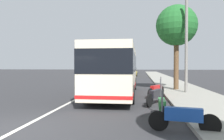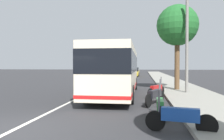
{
  "view_description": "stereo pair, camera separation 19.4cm",
  "coord_description": "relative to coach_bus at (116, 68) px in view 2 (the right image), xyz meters",
  "views": [
    {
      "loc": [
        -6.04,
        -3.79,
        1.98
      ],
      "look_at": [
        7.58,
        -1.97,
        1.72
      ],
      "focal_mm": 34.18,
      "sensor_mm": 36.0,
      "label": 1
    },
    {
      "loc": [
        -6.02,
        -3.98,
        1.98
      ],
      "look_at": [
        7.58,
        -1.97,
        1.72
      ],
      "focal_mm": 34.18,
      "sensor_mm": 36.0,
      "label": 2
    }
  ],
  "objects": [
    {
      "name": "car_side_street",
      "position": [
        25.8,
        -0.01,
        -1.09
      ],
      "size": [
        4.62,
        2.09,
        1.52
      ],
      "rotation": [
        0.0,
        0.0,
        -0.05
      ],
      "color": "gold",
      "rests_on": "ground"
    },
    {
      "name": "ground_plane",
      "position": [
        -8.43,
        2.14,
        -1.81
      ],
      "size": [
        220.0,
        220.0,
        0.0
      ],
      "primitive_type": "plane",
      "color": "#2D2D30"
    },
    {
      "name": "motorcycle_far_end",
      "position": [
        -0.74,
        -2.66,
        -1.33
      ],
      "size": [
        2.07,
        1.17,
        1.27
      ],
      "rotation": [
        0.0,
        0.0,
        -0.5
      ],
      "color": "black",
      "rests_on": "ground"
    },
    {
      "name": "car_far_distant",
      "position": [
        17.91,
        4.32,
        -1.05
      ],
      "size": [
        4.6,
        2.15,
        1.61
      ],
      "rotation": [
        0.0,
        0.0,
        3.21
      ],
      "color": "red",
      "rests_on": "ground"
    },
    {
      "name": "lane_divider_line",
      "position": [
        1.57,
        2.14,
        -1.81
      ],
      "size": [
        110.0,
        0.16,
        0.01
      ],
      "primitive_type": "cube",
      "color": "silver",
      "rests_on": "ground"
    },
    {
      "name": "utility_pole",
      "position": [
        1.03,
        -4.84,
        1.58
      ],
      "size": [
        0.21,
        0.21,
        6.78
      ],
      "primitive_type": "cylinder",
      "color": "slate",
      "rests_on": "ground"
    },
    {
      "name": "motorcycle_by_tree",
      "position": [
        -6.15,
        -2.47,
        -1.36
      ],
      "size": [
        2.04,
        0.29,
        1.24
      ],
      "rotation": [
        0.0,
        0.0,
        -0.05
      ],
      "color": "black",
      "rests_on": "ground"
    },
    {
      "name": "roadside_tree_mid_block",
      "position": [
        2.91,
        -4.46,
        3.32
      ],
      "size": [
        3.21,
        3.21,
        6.79
      ],
      "color": "brown",
      "rests_on": "ground"
    },
    {
      "name": "sidewalk_curb",
      "position": [
        1.57,
        -5.01,
        -1.74
      ],
      "size": [
        110.0,
        3.6,
        0.14
      ],
      "primitive_type": "cube",
      "color": "gray",
      "rests_on": "ground"
    },
    {
      "name": "motorcycle_nearest_curb",
      "position": [
        -7.99,
        -2.9,
        -1.34
      ],
      "size": [
        0.46,
        2.03,
        1.26
      ],
      "rotation": [
        0.0,
        0.0,
        1.39
      ],
      "color": "black",
      "rests_on": "ground"
    },
    {
      "name": "car_behind_bus",
      "position": [
        42.78,
        4.45,
        -1.12
      ],
      "size": [
        4.78,
        2.07,
        1.43
      ],
      "rotation": [
        0.0,
        0.0,
        3.19
      ],
      "color": "gold",
      "rests_on": "ground"
    },
    {
      "name": "coach_bus",
      "position": [
        0.0,
        0.0,
        0.0
      ],
      "size": [
        10.74,
        2.71,
        3.14
      ],
      "rotation": [
        0.0,
        0.0,
        0.01
      ],
      "color": "beige",
      "rests_on": "ground"
    },
    {
      "name": "car_oncoming",
      "position": [
        40.33,
        0.2,
        -1.06
      ],
      "size": [
        3.93,
        1.84,
        1.59
      ],
      "rotation": [
        0.0,
        0.0,
        -0.01
      ],
      "color": "gold",
      "rests_on": "ground"
    },
    {
      "name": "motorcycle_angled",
      "position": [
        -3.41,
        -2.44,
        -1.32
      ],
      "size": [
        2.15,
        1.05,
        1.28
      ],
      "rotation": [
        0.0,
        0.0,
        -0.43
      ],
      "color": "black",
      "rests_on": "ground"
    }
  ]
}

